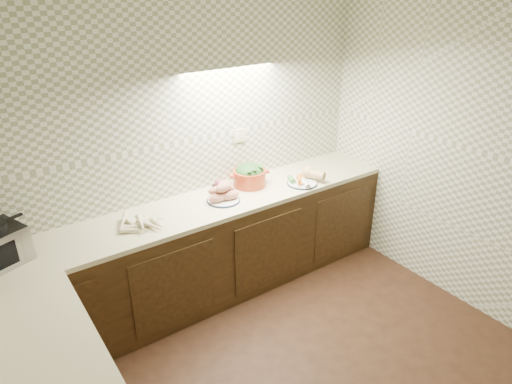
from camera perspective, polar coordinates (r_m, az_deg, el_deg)
room at (r=2.41m, az=10.28°, el=0.57°), size 3.60×3.60×2.60m
counter at (r=3.22m, az=-9.77°, el=-17.53°), size 3.60×3.60×0.90m
parsnip_pile at (r=3.58m, az=-14.72°, el=-3.75°), size 0.40×0.32×0.07m
sweet_potato_plate at (r=3.85m, az=-4.16°, el=-0.15°), size 0.29×0.29×0.17m
onion_bowl at (r=3.99m, az=-4.37°, el=0.55°), size 0.17×0.17×0.13m
dutch_oven at (r=4.11m, az=-0.82°, el=2.12°), size 0.37×0.36×0.21m
veg_plate at (r=4.22m, az=6.12°, el=1.87°), size 0.35×0.34×0.13m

